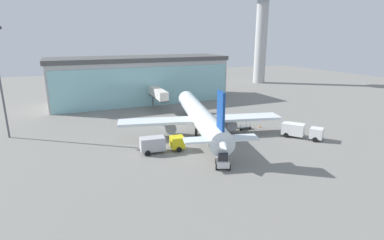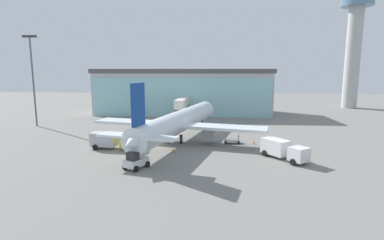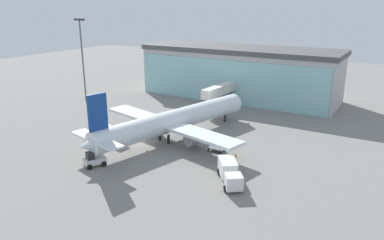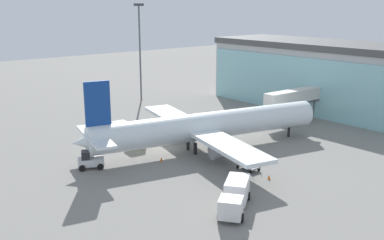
{
  "view_description": "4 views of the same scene",
  "coord_description": "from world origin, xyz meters",
  "views": [
    {
      "loc": [
        -20.86,
        -47.34,
        18.36
      ],
      "look_at": [
        1.83,
        5.24,
        2.58
      ],
      "focal_mm": 28.0,
      "sensor_mm": 36.0,
      "label": 1
    },
    {
      "loc": [
        9.67,
        -48.58,
        12.6
      ],
      "look_at": [
        5.43,
        4.14,
        3.85
      ],
      "focal_mm": 28.0,
      "sensor_mm": 36.0,
      "label": 2
    },
    {
      "loc": [
        39.12,
        -49.14,
        23.75
      ],
      "look_at": [
        6.04,
        6.07,
        3.62
      ],
      "focal_mm": 35.0,
      "sensor_mm": 36.0,
      "label": 3
    },
    {
      "loc": [
        48.84,
        -36.17,
        20.2
      ],
      "look_at": [
        0.3,
        4.11,
        3.85
      ],
      "focal_mm": 42.0,
      "sensor_mm": 36.0,
      "label": 4
    }
  ],
  "objects": [
    {
      "name": "pushback_tug",
      "position": [
        -0.63,
        -11.88,
        0.97
      ],
      "size": [
        3.28,
        3.68,
        2.3
      ],
      "rotation": [
        0.0,
        0.0,
        1.11
      ],
      "color": "silver",
      "rests_on": "ground"
    },
    {
      "name": "catering_truck",
      "position": [
        -7.13,
        -2.41,
        1.47
      ],
      "size": [
        7.48,
        3.07,
        2.65
      ],
      "rotation": [
        0.0,
        0.0,
        6.19
      ],
      "color": "yellow",
      "rests_on": "ground"
    },
    {
      "name": "terminal_building",
      "position": [
        0.0,
        40.19,
        6.54
      ],
      "size": [
        51.14,
        16.87,
        13.07
      ],
      "rotation": [
        0.0,
        0.0,
        0.01
      ],
      "color": "#B5B5B5",
      "rests_on": "ground"
    },
    {
      "name": "fuel_truck",
      "position": [
        19.31,
        -6.0,
        1.47
      ],
      "size": [
        6.11,
        7.18,
        2.65
      ],
      "rotation": [
        0.0,
        0.0,
        5.35
      ],
      "color": "silver",
      "rests_on": "ground"
    },
    {
      "name": "jet_bridge",
      "position": [
        1.29,
        27.15,
        4.34
      ],
      "size": [
        2.86,
        14.3,
        5.71
      ],
      "rotation": [
        0.0,
        0.0,
        1.53
      ],
      "color": "silver",
      "rests_on": "ground"
    },
    {
      "name": "ground",
      "position": [
        0.0,
        0.0,
        0.0
      ],
      "size": [
        240.0,
        240.0,
        0.0
      ],
      "primitive_type": "plane",
      "color": "gray"
    },
    {
      "name": "safety_cone_wingtip",
      "position": [
        16.35,
        2.68,
        0.28
      ],
      "size": [
        0.36,
        0.36,
        0.55
      ],
      "primitive_type": "cone",
      "color": "orange",
      "rests_on": "ground"
    },
    {
      "name": "airplane",
      "position": [
        3.09,
        4.18,
        3.46
      ],
      "size": [
        31.47,
        37.78,
        11.04
      ],
      "rotation": [
        0.0,
        0.0,
        1.34
      ],
      "color": "white",
      "rests_on": "ground"
    },
    {
      "name": "safety_cone_nose",
      "position": [
        2.97,
        -3.38,
        0.28
      ],
      "size": [
        0.36,
        0.36,
        0.55
      ],
      "primitive_type": "cone",
      "color": "orange",
      "rests_on": "ground"
    },
    {
      "name": "apron_light_mast",
      "position": [
        -31.42,
        16.16,
        11.92
      ],
      "size": [
        3.2,
        0.4,
        20.29
      ],
      "color": "#59595E",
      "rests_on": "ground"
    },
    {
      "name": "baggage_cart",
      "position": [
        12.58,
        3.09,
        0.5
      ],
      "size": [
        2.82,
        1.64,
        1.5
      ],
      "rotation": [
        0.0,
        0.0,
        6.27
      ],
      "color": "slate",
      "rests_on": "ground"
    }
  ]
}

